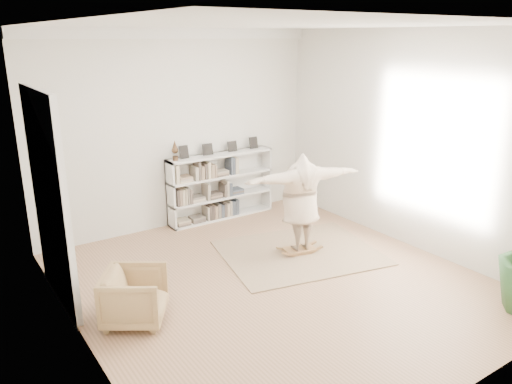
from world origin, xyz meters
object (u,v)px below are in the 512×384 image
bookshelf (221,187)px  armchair (135,297)px  person (301,200)px  rocker_board (299,249)px

bookshelf → armchair: size_ratio=2.91×
armchair → person: person is taller
bookshelf → rocker_board: bookshelf is taller
rocker_board → person: bearing=12.4°
armchair → rocker_board: (3.02, 0.45, -0.28)m
bookshelf → rocker_board: size_ratio=3.92×
bookshelf → armchair: bearing=-136.5°
armchair → bookshelf: bearing=-12.6°
rocker_board → person: person is taller
bookshelf → armchair: bookshelf is taller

